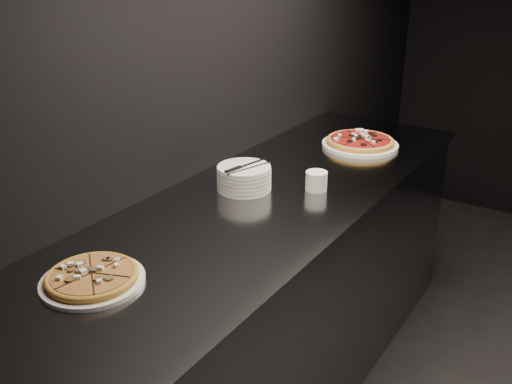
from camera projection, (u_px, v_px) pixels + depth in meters
The scene contains 7 objects.
wall_left at pixel (186, 59), 2.16m from camera, with size 0.02×5.00×2.80m, color black.
counter at pixel (266, 299), 2.34m from camera, with size 0.74×2.44×0.92m.
pizza_mushroom at pixel (92, 278), 1.59m from camera, with size 0.33×0.33×0.03m.
pizza_tomato at pixel (360, 142), 2.69m from camera, with size 0.41×0.41×0.04m.
plate_stack at pixel (244, 178), 2.21m from camera, with size 0.21×0.21×0.09m.
cutlery at pixel (243, 167), 2.17m from camera, with size 0.11×0.21×0.01m.
ramekin at pixel (316, 180), 2.20m from camera, with size 0.08×0.08×0.07m.
Camera 1 is at (-1.08, -1.68, 1.78)m, focal length 40.00 mm.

